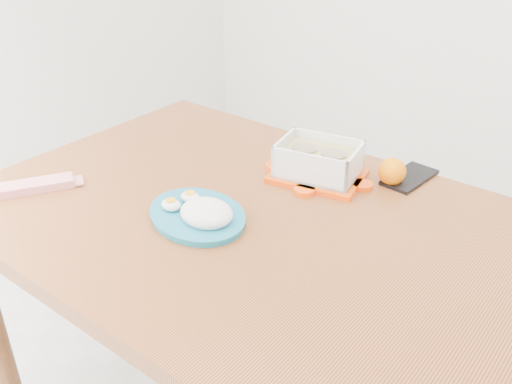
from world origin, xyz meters
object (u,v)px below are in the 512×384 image
Objects in this scene: orange_fruit at (392,171)px; smartphone at (410,177)px; dining_table at (256,252)px; food_container at (318,161)px; rice_plate at (200,212)px.

orange_fruit is 0.43× the size of smartphone.
dining_table is 0.37m from orange_fruit.
food_container is 0.86× the size of rice_plate.
smartphone is (0.02, 0.05, -0.03)m from orange_fruit.
food_container is 0.33m from rice_plate.
orange_fruit is at bearing -110.93° from smartphone.
orange_fruit is at bearing 63.18° from dining_table.
dining_table is at bearing -103.60° from food_container.
smartphone reaches higher than dining_table.
food_container is at bearing -137.87° from smartphone.
dining_table is 19.84× the size of orange_fruit.
orange_fruit is (0.15, 0.09, -0.01)m from food_container.
dining_table is 0.16m from rice_plate.
rice_plate is at bearing -117.63° from food_container.
food_container is 0.22m from smartphone.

